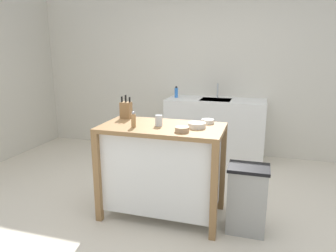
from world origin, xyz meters
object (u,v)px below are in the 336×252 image
Objects in this scene: pepper_grinder at (133,120)px; trash_bin at (247,199)px; kitchen_island at (162,166)px; bowl_ceramic_wide at (197,125)px; drinking_cup at (159,120)px; sink_faucet at (218,91)px; knife_block at (126,110)px; bottle_dish_soap at (176,92)px; bowl_stoneware_deep at (182,129)px; bowl_ceramic_small at (208,121)px.

pepper_grinder is 0.24× the size of trash_bin.
kitchen_island is 0.55m from bowl_ceramic_wide.
pepper_grinder is at bearing -152.68° from kitchen_island.
sink_faucet is at bearing 81.98° from drinking_cup.
kitchen_island is 0.85m from trash_bin.
trash_bin is (0.85, -0.05, -0.66)m from drinking_cup.
kitchen_island is at bearing -24.94° from knife_block.
pepper_grinder is (-0.57, -0.14, 0.04)m from bowl_ceramic_wide.
pepper_grinder is 0.87× the size of bottle_dish_soap.
bowl_stoneware_deep reaches higher than bowl_ceramic_small.
bowl_ceramic_wide is 1.95m from bottle_dish_soap.
bowl_ceramic_wide is 1.60× the size of drinking_cup.
bowl_ceramic_wide is 0.81m from trash_bin.
bowl_stoneware_deep is 0.73× the size of bottle_dish_soap.
sink_faucet reaches higher than pepper_grinder.
bottle_dish_soap is at bearing 106.54° from bowl_stoneware_deep.
bowl_stoneware_deep is 1.23× the size of drinking_cup.
bowl_ceramic_small is (0.07, 0.21, -0.00)m from bowl_ceramic_wide.
kitchen_island is at bearing -78.99° from bottle_dish_soap.
drinking_cup is 2.01m from sink_faucet.
knife_block is 0.82m from bowl_ceramic_wide.
bowl_stoneware_deep is at bearing -4.60° from pepper_grinder.
drinking_cup is at bearing -98.02° from sink_faucet.
bottle_dish_soap is at bearing 86.25° from knife_block.
bottle_dish_soap reaches higher than trash_bin.
bowl_ceramic_small is 0.72× the size of bottle_dish_soap.
bowl_ceramic_wide is (0.33, 0.02, 0.44)m from kitchen_island.
bowl_stoneware_deep is at bearing -28.30° from knife_block.
trash_bin is 2.34m from bottle_dish_soap.
kitchen_island reaches higher than trash_bin.
sink_faucet is (-0.08, 1.96, 0.07)m from bowl_ceramic_wide.
drinking_cup is at bearing 176.52° from trash_bin.
bowl_ceramic_small reaches higher than kitchen_island.
pepper_grinder is 1.97m from bottle_dish_soap.
knife_block reaches higher than bowl_stoneware_deep.
bowl_ceramic_wide is 0.74× the size of sink_faucet.
bowl_stoneware_deep is at bearing -112.72° from bowl_ceramic_small.
bowl_ceramic_small is at bearing -85.16° from sink_faucet.
bottle_dish_soap is (-0.61, -0.14, -0.03)m from sink_faucet.
trash_bin is (0.49, -0.08, -0.64)m from bowl_ceramic_wide.
bowl_ceramic_wide is (0.80, -0.20, -0.06)m from knife_block.
bowl_stoneware_deep is 0.21m from bowl_ceramic_wide.
kitchen_island is at bearing -176.43° from bowl_ceramic_wide.
knife_block is 0.87m from bowl_ceramic_small.
bowl_ceramic_wide reaches higher than bowl_stoneware_deep.
trash_bin is at bearing -34.13° from bowl_ceramic_small.
drinking_cup is at bearing -151.15° from bowl_ceramic_small.
kitchen_island is 4.77× the size of knife_block.
kitchen_island is 0.63m from bowl_ceramic_small.
drinking_cup is (-0.03, -0.01, 0.46)m from kitchen_island.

